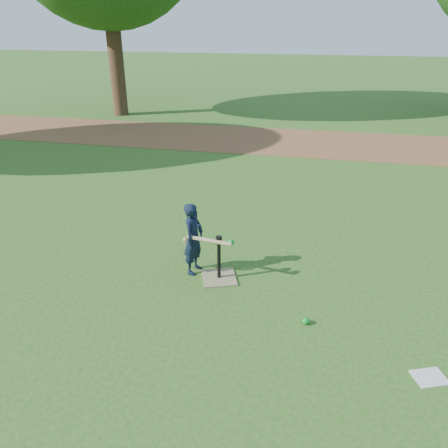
# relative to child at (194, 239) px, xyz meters

# --- Properties ---
(ground) EXTENTS (80.00, 80.00, 0.00)m
(ground) POSITION_rel_child_xyz_m (0.56, -0.38, -0.49)
(ground) COLOR #285116
(ground) RESTS_ON ground
(dirt_strip) EXTENTS (24.00, 3.00, 0.01)m
(dirt_strip) POSITION_rel_child_xyz_m (0.56, 7.12, -0.48)
(dirt_strip) COLOR brown
(dirt_strip) RESTS_ON ground
(child) EXTENTS (0.29, 0.39, 0.98)m
(child) POSITION_rel_child_xyz_m (0.00, 0.00, 0.00)
(child) COLOR black
(child) RESTS_ON ground
(wiffle_ball_ground) EXTENTS (0.08, 0.08, 0.08)m
(wiffle_ball_ground) POSITION_rel_child_xyz_m (1.52, -0.82, -0.45)
(wiffle_ball_ground) COLOR #0D9424
(wiffle_ball_ground) RESTS_ON ground
(clipboard) EXTENTS (0.36, 0.32, 0.01)m
(clipboard) POSITION_rel_child_xyz_m (2.71, -1.38, -0.48)
(clipboard) COLOR silver
(clipboard) RESTS_ON ground
(batting_tee) EXTENTS (0.55, 0.55, 0.61)m
(batting_tee) POSITION_rel_child_xyz_m (0.36, -0.11, -0.38)
(batting_tee) COLOR #837953
(batting_tee) RESTS_ON ground
(swing_action) EXTENTS (0.65, 0.14, 0.09)m
(swing_action) POSITION_rel_child_xyz_m (0.27, -0.14, 0.07)
(swing_action) COLOR tan
(swing_action) RESTS_ON ground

